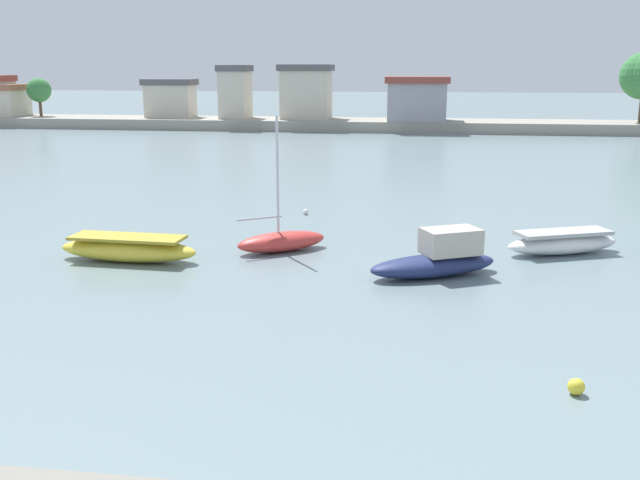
{
  "coord_description": "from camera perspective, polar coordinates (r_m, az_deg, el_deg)",
  "views": [
    {
      "loc": [
        12.73,
        -10.14,
        6.95
      ],
      "look_at": [
        9.02,
        15.31,
        0.74
      ],
      "focal_mm": 40.31,
      "sensor_mm": 36.0,
      "label": 1
    }
  ],
  "objects": [
    {
      "name": "moored_boat_2",
      "position": [
        27.27,
        -14.98,
        -0.69
      ],
      "size": [
        5.3,
        1.78,
        0.93
      ],
      "rotation": [
        0.0,
        0.0,
        -0.05
      ],
      "color": "yellow",
      "rests_on": "ground"
    },
    {
      "name": "moored_boat_3",
      "position": [
        27.78,
        -3.07,
        -0.05
      ],
      "size": [
        3.66,
        3.06,
        5.19
      ],
      "rotation": [
        0.0,
        0.0,
        0.61
      ],
      "color": "#C63833",
      "rests_on": "ground"
    },
    {
      "name": "moored_boat_4",
      "position": [
        24.81,
        9.39,
        -1.46
      ],
      "size": [
        4.81,
        3.45,
        1.6
      ],
      "rotation": [
        0.0,
        0.0,
        0.47
      ],
      "color": "navy",
      "rests_on": "ground"
    },
    {
      "name": "moored_boat_5",
      "position": [
        28.9,
        18.7,
        -0.2
      ],
      "size": [
        4.74,
        3.01,
        0.89
      ],
      "rotation": [
        0.0,
        0.0,
        0.39
      ],
      "color": "white",
      "rests_on": "ground"
    },
    {
      "name": "mooring_buoy_0",
      "position": [
        16.87,
        19.67,
        -10.9
      ],
      "size": [
        0.37,
        0.37,
        0.37
      ],
      "primitive_type": "sphere",
      "color": "yellow",
      "rests_on": "ground"
    },
    {
      "name": "mooring_buoy_1",
      "position": [
        34.72,
        -1.15,
        2.25
      ],
      "size": [
        0.27,
        0.27,
        0.27
      ],
      "primitive_type": "sphere",
      "color": "white",
      "rests_on": "ground"
    },
    {
      "name": "distant_shoreline",
      "position": [
        82.28,
        2.01,
        10.57
      ],
      "size": [
        103.68,
        7.73,
        8.58
      ],
      "color": "gray",
      "rests_on": "ground"
    }
  ]
}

